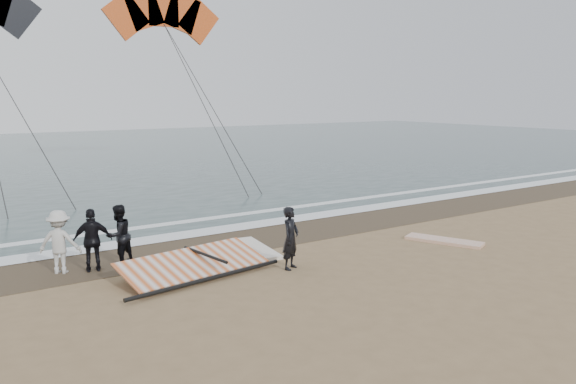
% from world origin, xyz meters
% --- Properties ---
extents(ground, '(120.00, 120.00, 0.00)m').
position_xyz_m(ground, '(0.00, 0.00, 0.00)').
color(ground, '#8C704C').
rests_on(ground, ground).
extents(sea, '(120.00, 54.00, 0.02)m').
position_xyz_m(sea, '(0.00, 33.00, 0.01)').
color(sea, '#233838').
rests_on(sea, ground).
extents(wet_sand, '(120.00, 2.80, 0.01)m').
position_xyz_m(wet_sand, '(0.00, 4.50, 0.01)').
color(wet_sand, '#4C3D2B').
rests_on(wet_sand, ground).
extents(foam_near, '(120.00, 0.90, 0.01)m').
position_xyz_m(foam_near, '(0.00, 5.90, 0.03)').
color(foam_near, white).
rests_on(foam_near, sea).
extents(foam_far, '(120.00, 0.45, 0.01)m').
position_xyz_m(foam_far, '(0.00, 7.60, 0.03)').
color(foam_far, white).
rests_on(foam_far, sea).
extents(man_main, '(0.69, 0.62, 1.57)m').
position_xyz_m(man_main, '(-0.86, 1.30, 0.79)').
color(man_main, black).
rests_on(man_main, ground).
extents(board_white, '(1.46, 2.28, 0.09)m').
position_xyz_m(board_white, '(4.34, 0.92, 0.04)').
color(board_white, silver).
rests_on(board_white, ground).
extents(board_cream, '(0.92, 2.36, 0.10)m').
position_xyz_m(board_cream, '(-0.72, 3.24, 0.05)').
color(board_cream, white).
rests_on(board_cream, ground).
extents(trio_cluster, '(2.45, 1.10, 1.57)m').
position_xyz_m(trio_cluster, '(-5.08, 3.99, 0.78)').
color(trio_cluster, black).
rests_on(trio_cluster, ground).
extents(sail_rig, '(4.11, 2.20, 0.49)m').
position_xyz_m(sail_rig, '(-3.13, 2.34, 0.19)').
color(sail_rig, black).
rests_on(sail_rig, ground).
extents(kite_red, '(7.64, 5.40, 13.38)m').
position_xyz_m(kite_red, '(3.80, 20.94, 8.47)').
color(kite_red, '#CD4B18').
rests_on(kite_red, ground).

